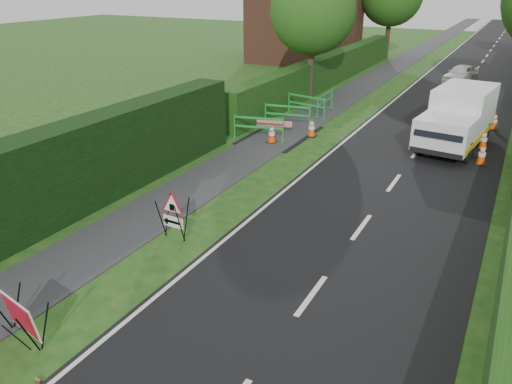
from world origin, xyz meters
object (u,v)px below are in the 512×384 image
at_px(red_rect_sign, 20,317).
at_px(works_van, 458,117).
at_px(hatchback_car, 461,74).
at_px(triangle_sign, 172,212).

distance_m(red_rect_sign, works_van, 16.56).
distance_m(works_van, hatchback_car, 13.61).
xyz_separation_m(red_rect_sign, works_van, (5.27, 15.69, 0.68)).
height_order(red_rect_sign, works_van, works_van).
xyz_separation_m(red_rect_sign, triangle_sign, (0.10, 4.40, 0.26)).
bearing_deg(red_rect_sign, triangle_sign, 99.55).
height_order(red_rect_sign, hatchback_car, hatchback_car).
relative_size(triangle_sign, hatchback_car, 0.34).
xyz_separation_m(red_rect_sign, hatchback_car, (3.71, 29.19, 0.04)).
bearing_deg(works_van, red_rect_sign, -102.21).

